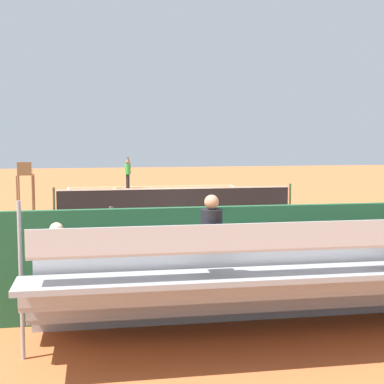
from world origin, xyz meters
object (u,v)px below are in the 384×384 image
at_px(umpire_chair, 25,182).
at_px(tennis_net, 176,199).
at_px(tennis_ball_near, 146,189).
at_px(line_judge, 110,255).
at_px(tennis_player, 128,171).
at_px(tennis_racket, 115,188).
at_px(equipment_bag, 341,289).
at_px(bleacher_stand, 314,280).

bearing_deg(umpire_chair, tennis_net, -178.08).
xyz_separation_m(tennis_net, tennis_ball_near, (0.50, -8.78, -0.47)).
bearing_deg(line_judge, tennis_ball_near, -96.88).
height_order(tennis_player, tennis_ball_near, tennis_player).
bearing_deg(tennis_net, tennis_ball_near, -86.72).
bearing_deg(tennis_player, line_judge, 85.86).
bearing_deg(tennis_racket, tennis_player, 169.09).
bearing_deg(equipment_bag, tennis_net, -83.93).
xyz_separation_m(bleacher_stand, line_judge, (3.21, -2.10, 0.07)).
bearing_deg(tennis_player, bleacher_stand, 93.50).
distance_m(tennis_net, tennis_ball_near, 8.80).
distance_m(umpire_chair, line_judge, 13.40).
relative_size(tennis_player, tennis_ball_near, 29.18).
height_order(bleacher_stand, tennis_player, bleacher_stand).
height_order(umpire_chair, equipment_bag, umpire_chair).
xyz_separation_m(umpire_chair, equipment_bag, (-7.62, 13.19, -1.13)).
relative_size(bleacher_stand, tennis_ball_near, 137.27).
bearing_deg(tennis_ball_near, bleacher_stand, 91.32).
distance_m(tennis_net, umpire_chair, 6.26).
relative_size(bleacher_stand, equipment_bag, 10.07).
bearing_deg(umpire_chair, line_judge, 103.12).
bearing_deg(tennis_ball_near, tennis_net, 93.28).
bearing_deg(line_judge, umpire_chair, -76.88).
bearing_deg(tennis_ball_near, equipment_bag, 94.97).
xyz_separation_m(tennis_ball_near, line_judge, (2.66, 22.03, 0.98)).
height_order(equipment_bag, tennis_racket, equipment_bag).
relative_size(tennis_ball_near, line_judge, 0.03).
relative_size(tennis_player, tennis_racket, 3.35).
bearing_deg(tennis_player, tennis_net, 98.61).
relative_size(tennis_net, tennis_racket, 17.89).
bearing_deg(line_judge, tennis_net, -103.41).
bearing_deg(tennis_net, bleacher_stand, 90.20).
distance_m(bleacher_stand, tennis_racket, 25.46).
relative_size(tennis_net, line_judge, 5.35).
distance_m(bleacher_stand, line_judge, 3.84).
bearing_deg(bleacher_stand, equipment_bag, -125.01).
height_order(tennis_net, tennis_ball_near, tennis_net).
distance_m(bleacher_stand, tennis_player, 25.24).
height_order(umpire_chair, line_judge, umpire_chair).
distance_m(tennis_net, tennis_player, 9.96).
xyz_separation_m(tennis_net, line_judge, (3.16, 13.26, 0.51)).
bearing_deg(bleacher_stand, umpire_chair, -67.57).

